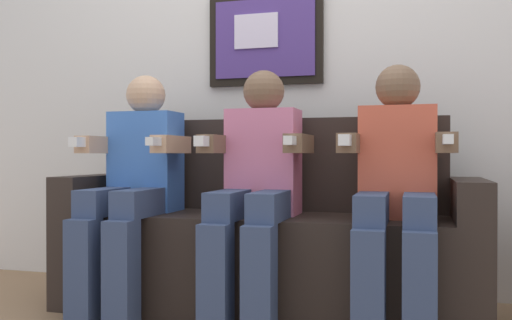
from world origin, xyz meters
name	(u,v)px	position (x,y,z in m)	size (l,w,h in m)	color
back_wall_assembly	(287,48)	(0.00, 0.76, 1.30)	(4.32, 0.10, 2.60)	silver
couch	(266,242)	(0.00, 0.33, 0.31)	(1.92, 0.58, 0.90)	#2D231E
person_on_left	(134,180)	(-0.60, 0.16, 0.61)	(0.46, 0.56, 1.11)	#3F72CC
person_in_middle	(257,181)	(0.00, 0.16, 0.61)	(0.46, 0.56, 1.11)	pink
person_on_right	(397,183)	(0.60, 0.16, 0.61)	(0.46, 0.56, 1.11)	#D8593F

